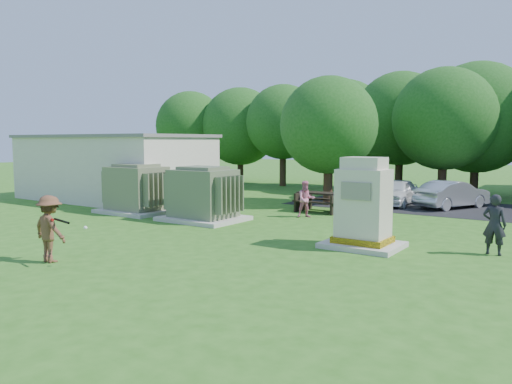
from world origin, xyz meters
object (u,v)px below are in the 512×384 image
Objects in this scene: person_at_picnic at (306,199)px; car_white at (396,192)px; transformer_left at (137,190)px; person_by_generator at (494,225)px; generator_cabinet at (363,208)px; transformer_right at (203,195)px; car_silver_a at (452,194)px; picnic_table at (321,200)px; batter at (50,229)px.

person_at_picnic reaches higher than car_white.
transformer_left reaches higher than person_by_generator.
generator_cabinet is at bearing 20.11° from person_by_generator.
transformer_right is 4.09m from person_at_picnic.
transformer_left reaches higher than car_white.
person_at_picnic is (-4.07, 4.03, -0.40)m from generator_cabinet.
person_by_generator is at bearing 18.91° from generator_cabinet.
generator_cabinet is 10.17m from car_white.
car_white is at bearing 33.12° from car_silver_a.
person_by_generator is at bearing -31.56° from picnic_table.
car_silver_a is (0.05, 10.22, -0.51)m from generator_cabinet.
person_by_generator is at bearing -63.71° from person_at_picnic.
car_white is (8.25, 8.73, -0.35)m from transformer_left.
person_by_generator is 10.43m from car_white.
batter is (4.85, -7.23, -0.12)m from transformer_left.
generator_cabinet is at bearing -79.45° from car_white.
person_by_generator is (3.25, 1.11, -0.31)m from generator_cabinet.
picnic_table is 1.20× the size of person_by_generator.
person_by_generator is 0.45× the size of car_white.
transformer_left is 1.16× the size of generator_cabinet.
transformer_left is 3.70m from transformer_right.
transformer_right is at bearing 77.34° from car_silver_a.
generator_cabinet reaches higher than person_by_generator.
transformer_right is at bearing -80.08° from batter.
picnic_table is (-4.31, 5.76, -0.61)m from generator_cabinet.
car_silver_a is at bearing 40.31° from transformer_left.
person_by_generator is at bearing 134.35° from car_silver_a.
car_silver_a is at bearing 45.68° from picnic_table.
transformer_left is 13.91m from person_by_generator.
person_at_picnic is at bearing 81.33° from car_silver_a.
picnic_table is 6.24m from car_silver_a.
person_at_picnic is (1.73, 10.12, -0.11)m from batter.
batter is (1.15, -7.23, -0.12)m from transformer_right.
generator_cabinet reaches higher than picnic_table.
generator_cabinet is 0.68× the size of car_silver_a.
person_by_generator reaches higher than picnic_table.
car_silver_a is at bearing 4.98° from car_white.
car_white is (4.55, 8.73, -0.35)m from transformer_right.
picnic_table is at bearing -118.00° from car_white.
person_at_picnic reaches higher than picnic_table.
generator_cabinet is 1.31× the size of picnic_table.
person_by_generator is (9.05, 7.20, -0.03)m from batter.
transformer_left is at bearing -143.96° from picnic_table.
person_by_generator is (10.20, -0.03, -0.15)m from transformer_right.
person_at_picnic is (2.88, 2.89, -0.24)m from transformer_right.
transformer_right is 0.79× the size of car_silver_a.
person_at_picnic is (-7.32, 2.92, -0.09)m from person_by_generator.
transformer_left is 0.79× the size of car_silver_a.
person_by_generator is (7.56, -4.65, 0.29)m from picnic_table.
generator_cabinet is 1.53× the size of batter.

